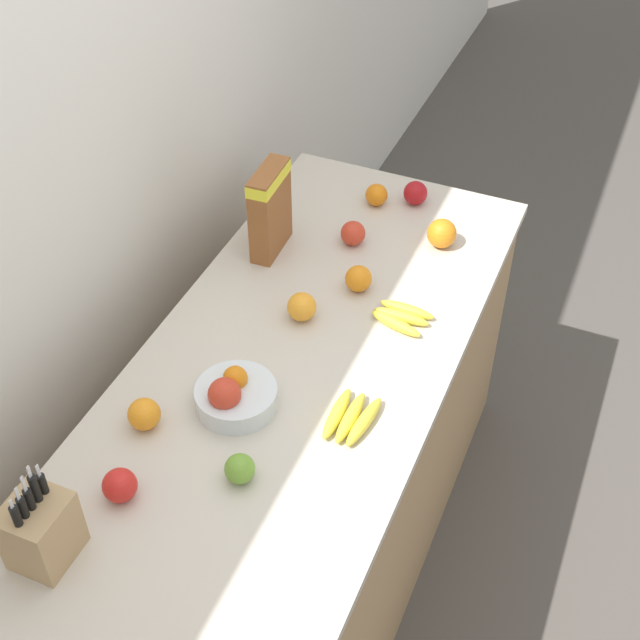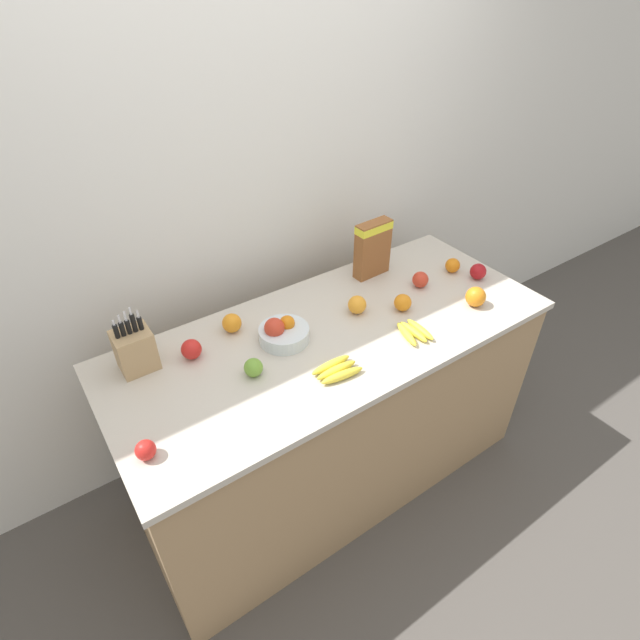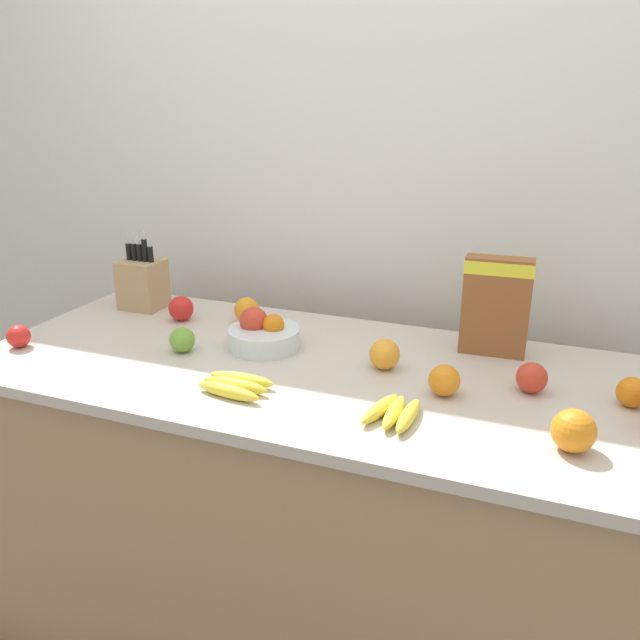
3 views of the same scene
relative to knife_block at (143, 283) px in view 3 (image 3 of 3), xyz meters
The scene contains 17 objects.
ground_plane 1.28m from the knife_block, 18.44° to the right, with size 14.00×14.00×0.00m, color #514C47.
wall_back 0.87m from the knife_block, 26.58° to the left, with size 9.00×0.06×2.60m.
counter 0.95m from the knife_block, 18.44° to the right, with size 1.89×0.79×0.93m.
knife_block is the anchor object (origin of this frame).
cereal_box 1.15m from the knife_block, ahead, with size 0.18×0.07×0.27m.
fruit_bowl 0.56m from the knife_block, 17.97° to the right, with size 0.20×0.20×0.11m.
banana_bunch_left 1.09m from the knife_block, 24.37° to the right, with size 0.12×0.17×0.03m.
banana_bunch_right 0.75m from the knife_block, 37.46° to the right, with size 0.18×0.12×0.03m.
apple_by_knife_block 1.28m from the knife_block, ahead, with size 0.08×0.08×0.08m, color red.
apple_rightmost 0.20m from the knife_block, 18.71° to the right, with size 0.08×0.08×0.08m, color red.
apple_middle 0.45m from the knife_block, 105.43° to the right, with size 0.07×0.07×0.07m, color red.
apple_near_bananas 0.45m from the knife_block, 40.39° to the right, with size 0.07×0.07×0.07m, color #6B9E33.
orange_mid_right 1.43m from the knife_block, 18.16° to the right, with size 0.09×0.09×0.09m, color orange.
orange_back_center 1.50m from the knife_block, ahead, with size 0.07×0.07×0.07m, color orange.
orange_front_left 1.11m from the knife_block, 15.19° to the right, with size 0.08×0.08×0.08m, color orange.
orange_near_bowl 0.92m from the knife_block, 12.16° to the right, with size 0.08×0.08×0.08m, color orange.
orange_front_right 0.39m from the knife_block, ahead, with size 0.08×0.08×0.08m, color orange.
Camera 3 is at (0.55, -1.42, 1.61)m, focal length 35.00 mm.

